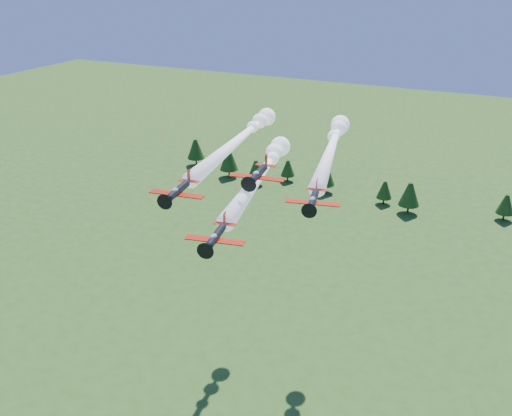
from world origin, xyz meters
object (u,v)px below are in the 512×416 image
at_px(plane_left, 240,138).
at_px(plane_right, 332,145).
at_px(plane_slot, 258,174).
at_px(plane_lead, 262,172).

xyz_separation_m(plane_left, plane_right, (17.01, 2.26, 0.27)).
distance_m(plane_left, plane_slot, 23.33).
xyz_separation_m(plane_right, plane_slot, (-4.26, -21.74, 1.19)).
bearing_deg(plane_left, plane_right, -0.02).
relative_size(plane_lead, plane_left, 0.89).
distance_m(plane_left, plane_right, 17.16).
bearing_deg(plane_right, plane_slot, -113.48).
bearing_deg(plane_right, plane_left, 175.17).
relative_size(plane_left, plane_right, 1.11).
xyz_separation_m(plane_lead, plane_slot, (3.63, -9.43, 3.30)).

